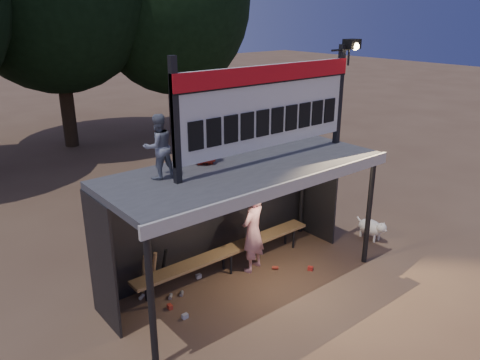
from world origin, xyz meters
The scene contains 11 objects.
ground centered at (0.00, 0.00, 0.00)m, with size 80.00×80.00×0.00m, color brown.
player centered at (0.44, 0.31, 0.83)m, with size 0.60×0.40×1.65m, color white.
child_a centered at (-1.45, 0.37, 2.83)m, with size 0.50×0.39×1.02m, color gray.
child_b centered at (-0.48, 0.53, 2.82)m, with size 0.49×0.32×1.00m, color #AA281A.
dugout_shelter centered at (0.00, 0.24, 1.85)m, with size 5.10×2.08×2.32m.
scoreboard_assembly centered at (0.56, -0.01, 3.32)m, with size 4.10×0.27×1.99m.
bench centered at (0.00, 0.55, 0.43)m, with size 4.00×0.35×0.48m.
tree_right centered at (5.00, 10.50, 5.19)m, with size 6.08×6.08×8.72m.
dog centered at (3.34, -0.38, 0.28)m, with size 0.36×0.81×0.49m.
bats centered at (-1.45, 0.82, 0.43)m, with size 0.47×0.32×0.84m.
litter centered at (-0.71, 0.23, 0.04)m, with size 3.16×1.35×0.08m.
Camera 1 is at (-4.85, -5.82, 4.80)m, focal length 35.00 mm.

